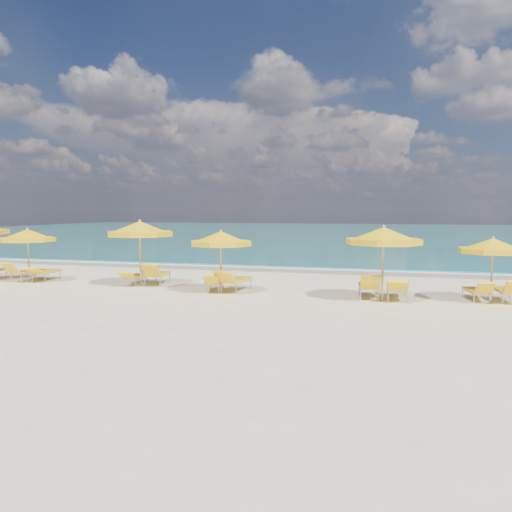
# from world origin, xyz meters

# --- Properties ---
(ground_plane) EXTENTS (120.00, 120.00, 0.00)m
(ground_plane) POSITION_xyz_m (0.00, 0.00, 0.00)
(ground_plane) COLOR beige
(ocean) EXTENTS (120.00, 80.00, 0.30)m
(ocean) POSITION_xyz_m (0.00, 48.00, 0.00)
(ocean) COLOR #136C68
(ocean) RESTS_ON ground
(wet_sand_band) EXTENTS (120.00, 2.60, 0.01)m
(wet_sand_band) POSITION_xyz_m (0.00, 7.40, 0.00)
(wet_sand_band) COLOR tan
(wet_sand_band) RESTS_ON ground
(foam_line) EXTENTS (120.00, 1.20, 0.03)m
(foam_line) POSITION_xyz_m (0.00, 8.20, 0.00)
(foam_line) COLOR white
(foam_line) RESTS_ON ground
(whitecap_near) EXTENTS (14.00, 0.36, 0.05)m
(whitecap_near) POSITION_xyz_m (-6.00, 17.00, 0.00)
(whitecap_near) COLOR white
(whitecap_near) RESTS_ON ground
(whitecap_far) EXTENTS (18.00, 0.30, 0.05)m
(whitecap_far) POSITION_xyz_m (8.00, 24.00, 0.00)
(whitecap_far) COLOR white
(whitecap_far) RESTS_ON ground
(umbrella_2) EXTENTS (2.79, 2.79, 2.22)m
(umbrella_2) POSITION_xyz_m (-9.34, 0.40, 1.89)
(umbrella_2) COLOR tan
(umbrella_2) RESTS_ON ground
(umbrella_3) EXTENTS (3.00, 3.00, 2.58)m
(umbrella_3) POSITION_xyz_m (-4.38, 0.59, 2.20)
(umbrella_3) COLOR tan
(umbrella_3) RESTS_ON ground
(umbrella_4) EXTENTS (2.24, 2.24, 2.26)m
(umbrella_4) POSITION_xyz_m (-0.83, -0.18, 1.92)
(umbrella_4) COLOR tan
(umbrella_4) RESTS_ON ground
(umbrella_5) EXTENTS (2.76, 2.76, 2.46)m
(umbrella_5) POSITION_xyz_m (4.71, -0.28, 2.10)
(umbrella_5) COLOR tan
(umbrella_5) RESTS_ON ground
(umbrella_6) EXTENTS (2.68, 2.68, 2.11)m
(umbrella_6) POSITION_xyz_m (8.06, 0.39, 1.80)
(umbrella_6) COLOR tan
(umbrella_6) RESTS_ON ground
(lounger_2_left) EXTENTS (0.92, 1.88, 0.88)m
(lounger_2_left) POSITION_xyz_m (-9.70, 0.73, 0.23)
(lounger_2_left) COLOR #A5A8AD
(lounger_2_left) RESTS_ON ground
(lounger_2_right) EXTENTS (0.82, 1.95, 0.70)m
(lounger_2_right) POSITION_xyz_m (-8.97, 0.95, 0.22)
(lounger_2_right) COLOR #A5A8AD
(lounger_2_right) RESTS_ON ground
(lounger_3_left) EXTENTS (0.62, 1.69, 0.65)m
(lounger_3_left) POSITION_xyz_m (-4.79, 0.89, 0.20)
(lounger_3_left) COLOR #A5A8AD
(lounger_3_left) RESTS_ON ground
(lounger_3_right) EXTENTS (0.94, 2.00, 0.96)m
(lounger_3_right) POSITION_xyz_m (-3.95, 1.14, 0.25)
(lounger_3_right) COLOR #A5A8AD
(lounger_3_right) RESTS_ON ground
(lounger_4_left) EXTENTS (0.81, 1.64, 0.73)m
(lounger_4_left) POSITION_xyz_m (-1.22, 0.21, 0.20)
(lounger_4_left) COLOR #A5A8AD
(lounger_4_left) RESTS_ON ground
(lounger_4_right) EXTENTS (0.91, 2.03, 0.89)m
(lounger_4_right) POSITION_xyz_m (-0.47, 0.41, 0.24)
(lounger_4_right) COLOR #A5A8AD
(lounger_4_right) RESTS_ON ground
(lounger_5_left) EXTENTS (0.81, 1.91, 0.92)m
(lounger_5_left) POSITION_xyz_m (4.26, 0.27, 0.24)
(lounger_5_left) COLOR #A5A8AD
(lounger_5_left) RESTS_ON ground
(lounger_5_right) EXTENTS (0.71, 2.01, 0.81)m
(lounger_5_right) POSITION_xyz_m (5.18, 0.29, 0.24)
(lounger_5_right) COLOR #A5A8AD
(lounger_5_right) RESTS_ON ground
(lounger_6_left) EXTENTS (0.83, 1.64, 0.76)m
(lounger_6_left) POSITION_xyz_m (7.67, 0.61, 0.20)
(lounger_6_left) COLOR #A5A8AD
(lounger_6_left) RESTS_ON ground
(lounger_6_right) EXTENTS (0.72, 1.77, 0.85)m
(lounger_6_right) POSITION_xyz_m (8.58, 0.63, 0.22)
(lounger_6_right) COLOR #A5A8AD
(lounger_6_right) RESTS_ON ground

